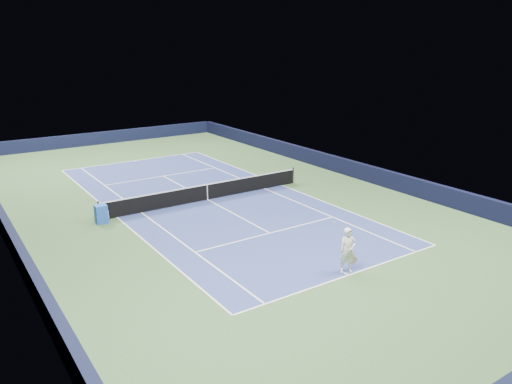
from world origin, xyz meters
TOP-DOWN VIEW (x-y plane):
  - ground at (0.00, 0.00)m, footprint 40.00×40.00m
  - wall_far at (0.00, 19.82)m, footprint 22.00×0.35m
  - wall_right at (10.82, 0.00)m, footprint 0.35×40.00m
  - wall_left at (-10.82, 0.00)m, footprint 0.35×40.00m
  - court_surface at (0.00, 0.00)m, footprint 10.97×23.77m
  - baseline_far at (0.00, 11.88)m, footprint 10.97×0.08m
  - baseline_near at (0.00, -11.88)m, footprint 10.97×0.08m
  - sideline_doubles_right at (5.49, 0.00)m, footprint 0.08×23.77m
  - sideline_doubles_left at (-5.49, 0.00)m, footprint 0.08×23.77m
  - sideline_singles_right at (4.12, 0.00)m, footprint 0.08×23.77m
  - sideline_singles_left at (-4.12, 0.00)m, footprint 0.08×23.77m
  - service_line_far at (0.00, 6.40)m, footprint 8.23×0.08m
  - service_line_near at (0.00, -6.40)m, footprint 8.23×0.08m
  - center_service_line at (0.00, 0.00)m, footprint 0.08×12.80m
  - center_mark_far at (0.00, 11.73)m, footprint 0.08×0.30m
  - center_mark_near at (0.00, -11.73)m, footprint 0.08×0.30m
  - tennis_net at (0.00, 0.00)m, footprint 12.90×0.10m
  - sponsor_cube at (-6.40, -0.36)m, footprint 0.63×0.56m
  - tennis_player at (0.14, -11.61)m, footprint 0.89×1.36m

SIDE VIEW (x-z plane):
  - ground at x=0.00m, z-range 0.00..0.00m
  - court_surface at x=0.00m, z-range 0.00..0.01m
  - baseline_far at x=0.00m, z-range 0.01..0.01m
  - baseline_near at x=0.00m, z-range 0.01..0.01m
  - sideline_doubles_right at x=5.49m, z-range 0.01..0.01m
  - sideline_doubles_left at x=-5.49m, z-range 0.01..0.01m
  - sideline_singles_right at x=4.12m, z-range 0.01..0.01m
  - sideline_singles_left at x=-4.12m, z-range 0.01..0.01m
  - service_line_far at x=0.00m, z-range 0.01..0.01m
  - service_line_near at x=0.00m, z-range 0.01..0.01m
  - center_service_line at x=0.00m, z-range 0.01..0.01m
  - center_mark_far at x=0.00m, z-range 0.01..0.01m
  - center_mark_near at x=0.00m, z-range 0.01..0.01m
  - sponsor_cube at x=-6.40m, z-range 0.00..0.97m
  - tennis_net at x=0.00m, z-range -0.03..1.04m
  - wall_far at x=0.00m, z-range 0.00..1.10m
  - wall_right at x=10.82m, z-range 0.00..1.10m
  - wall_left at x=-10.82m, z-range 0.00..1.10m
  - tennis_player at x=0.14m, z-range 0.00..1.90m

